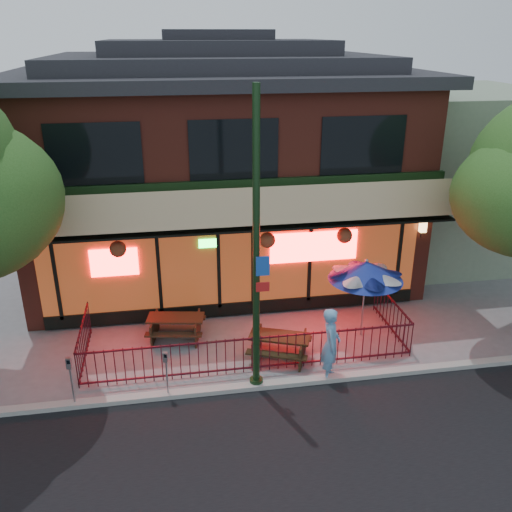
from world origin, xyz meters
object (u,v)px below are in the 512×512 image
(picnic_table_right, at_px, (280,343))
(parking_meter_far, at_px, (70,374))
(parking_meter_near, at_px, (166,367))
(street_light, at_px, (256,266))
(picnic_table_left, at_px, (176,324))
(patio_umbrella, at_px, (366,271))
(pedestrian, at_px, (331,344))

(picnic_table_right, distance_m, parking_meter_far, 5.16)
(parking_meter_near, bearing_deg, picnic_table_right, 22.14)
(street_light, xyz_separation_m, picnic_table_right, (0.80, 1.10, -2.71))
(parking_meter_near, bearing_deg, picnic_table_left, 83.96)
(picnic_table_left, xyz_separation_m, parking_meter_far, (-2.38, -2.63, 0.43))
(street_light, height_order, parking_meter_near, street_light)
(street_light, relative_size, patio_umbrella, 3.04)
(pedestrian, bearing_deg, parking_meter_far, 107.48)
(picnic_table_right, bearing_deg, patio_umbrella, 17.29)
(patio_umbrella, height_order, pedestrian, patio_umbrella)
(patio_umbrella, bearing_deg, parking_meter_far, -165.36)
(picnic_table_left, relative_size, parking_meter_near, 1.42)
(picnic_table_left, relative_size, picnic_table_right, 0.91)
(patio_umbrella, distance_m, parking_meter_far, 7.84)
(parking_meter_near, bearing_deg, parking_meter_far, -180.00)
(parking_meter_near, bearing_deg, pedestrian, 1.90)
(picnic_table_right, relative_size, parking_meter_far, 1.47)
(picnic_table_left, xyz_separation_m, pedestrian, (3.65, -2.50, 0.51))
(patio_umbrella, height_order, parking_meter_near, patio_umbrella)
(parking_meter_far, bearing_deg, patio_umbrella, 14.64)
(patio_umbrella, xyz_separation_m, parking_meter_near, (-5.41, -1.96, -1.15))
(street_light, xyz_separation_m, pedestrian, (1.83, 0.05, -2.21))
(patio_umbrella, relative_size, parking_meter_near, 1.91)
(picnic_table_left, height_order, parking_meter_near, parking_meter_near)
(picnic_table_left, bearing_deg, picnic_table_right, -28.97)
(street_light, relative_size, parking_meter_near, 5.80)
(picnic_table_left, xyz_separation_m, parking_meter_near, (-0.28, -2.63, 0.38))
(picnic_table_right, bearing_deg, street_light, -125.87)
(patio_umbrella, height_order, parking_meter_far, patio_umbrella)
(patio_umbrella, distance_m, pedestrian, 2.57)
(street_light, relative_size, picnic_table_right, 3.72)
(street_light, distance_m, picnic_table_right, 3.03)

